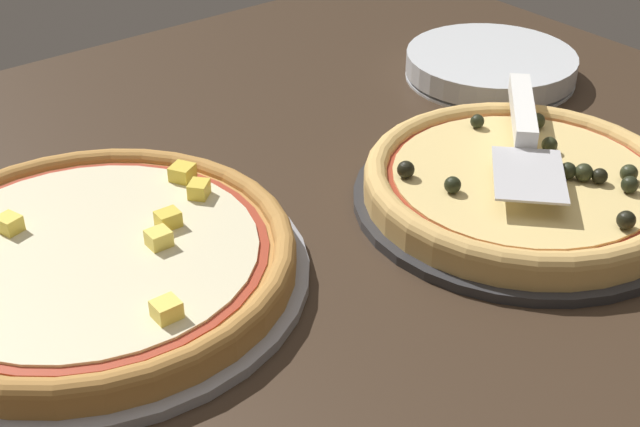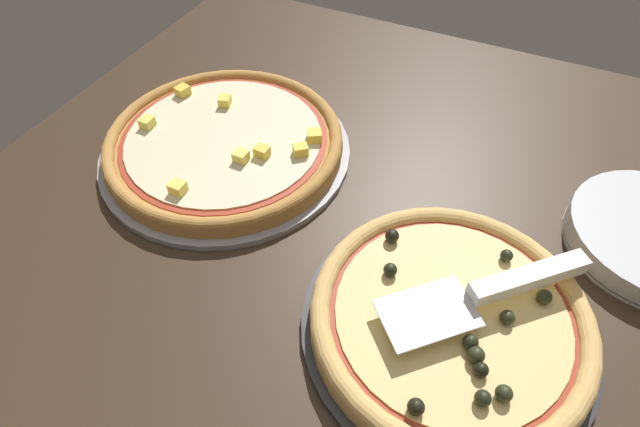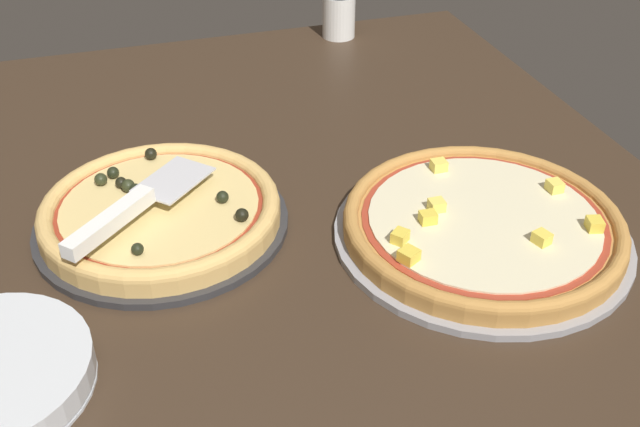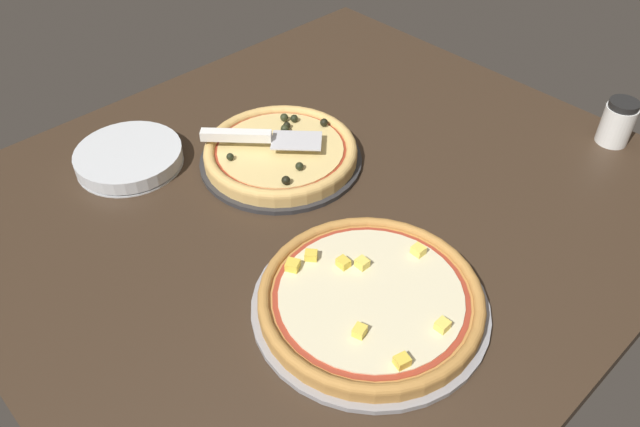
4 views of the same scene
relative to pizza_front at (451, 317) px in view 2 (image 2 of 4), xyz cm
name	(u,v)px [view 2 (image 2 of 4)]	position (x,y,z in cm)	size (l,w,h in cm)	color
ground_plane	(340,290)	(0.69, 13.78, -4.52)	(130.13, 117.27, 3.60)	#38281C
pizza_pan_front	(447,326)	(0.02, 0.02, -2.22)	(33.90, 33.90, 1.00)	#2D2D30
pizza_front	(451,317)	(0.00, 0.00, 0.00)	(31.87, 31.87, 4.38)	#DBAD60
pizza_pan_back	(226,151)	(15.16, 39.77, -2.22)	(38.81, 38.81, 1.00)	#939399
pizza_back	(225,141)	(15.16, 39.76, -0.17)	(36.48, 36.48, 3.86)	#B77F3D
serving_spatula	(509,284)	(4.47, -4.63, 3.48)	(20.39, 20.85, 2.00)	silver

